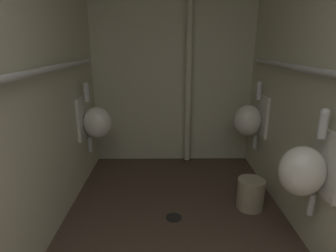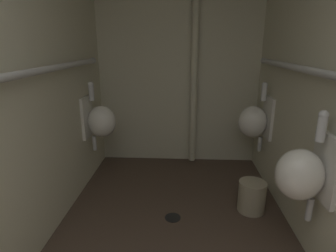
{
  "view_description": "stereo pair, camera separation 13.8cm",
  "coord_description": "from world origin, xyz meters",
  "px_view_note": "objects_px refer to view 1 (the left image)",
  "views": [
    {
      "loc": [
        -0.09,
        0.12,
        1.48
      ],
      "look_at": [
        -0.07,
        2.36,
        0.8
      ],
      "focal_mm": 29.42,
      "sensor_mm": 36.0,
      "label": 1
    },
    {
      "loc": [
        0.05,
        0.12,
        1.48
      ],
      "look_at": [
        -0.07,
        2.36,
        0.8
      ],
      "focal_mm": 29.42,
      "sensor_mm": 36.0,
      "label": 2
    }
  ],
  "objects_px": {
    "urinal_left_mid": "(95,122)",
    "urinal_right_far": "(250,119)",
    "urinal_right_mid": "(305,169)",
    "waste_bin": "(250,194)",
    "standpipe_back_wall": "(189,61)",
    "floor_drain": "(174,217)"
  },
  "relations": [
    {
      "from": "urinal_left_mid",
      "to": "urinal_right_far",
      "type": "height_order",
      "value": "same"
    },
    {
      "from": "urinal_right_mid",
      "to": "waste_bin",
      "type": "height_order",
      "value": "urinal_right_mid"
    },
    {
      "from": "standpipe_back_wall",
      "to": "urinal_left_mid",
      "type": "bearing_deg",
      "value": -153.51
    },
    {
      "from": "floor_drain",
      "to": "waste_bin",
      "type": "distance_m",
      "value": 0.74
    },
    {
      "from": "urinal_left_mid",
      "to": "floor_drain",
      "type": "relative_size",
      "value": 5.39
    },
    {
      "from": "urinal_right_far",
      "to": "standpipe_back_wall",
      "type": "height_order",
      "value": "standpipe_back_wall"
    },
    {
      "from": "standpipe_back_wall",
      "to": "waste_bin",
      "type": "distance_m",
      "value": 1.64
    },
    {
      "from": "standpipe_back_wall",
      "to": "waste_bin",
      "type": "bearing_deg",
      "value": -64.36
    },
    {
      "from": "urinal_right_mid",
      "to": "urinal_right_far",
      "type": "xyz_separation_m",
      "value": [
        0.0,
        1.24,
        0.0
      ]
    },
    {
      "from": "urinal_left_mid",
      "to": "floor_drain",
      "type": "distance_m",
      "value": 1.28
    },
    {
      "from": "urinal_right_mid",
      "to": "standpipe_back_wall",
      "type": "bearing_deg",
      "value": 111.03
    },
    {
      "from": "floor_drain",
      "to": "urinal_left_mid",
      "type": "bearing_deg",
      "value": 138.88
    },
    {
      "from": "standpipe_back_wall",
      "to": "floor_drain",
      "type": "relative_size",
      "value": 17.9
    },
    {
      "from": "urinal_right_mid",
      "to": "urinal_right_far",
      "type": "distance_m",
      "value": 1.24
    },
    {
      "from": "floor_drain",
      "to": "waste_bin",
      "type": "relative_size",
      "value": 0.49
    },
    {
      "from": "standpipe_back_wall",
      "to": "waste_bin",
      "type": "relative_size",
      "value": 8.81
    },
    {
      "from": "urinal_right_mid",
      "to": "standpipe_back_wall",
      "type": "relative_size",
      "value": 0.3
    },
    {
      "from": "urinal_left_mid",
      "to": "urinal_right_far",
      "type": "distance_m",
      "value": 1.66
    },
    {
      "from": "urinal_right_mid",
      "to": "floor_drain",
      "type": "height_order",
      "value": "urinal_right_mid"
    },
    {
      "from": "urinal_right_far",
      "to": "floor_drain",
      "type": "xyz_separation_m",
      "value": [
        -0.85,
        -0.78,
        -0.68
      ]
    },
    {
      "from": "urinal_left_mid",
      "to": "urinal_right_far",
      "type": "relative_size",
      "value": 1.0
    },
    {
      "from": "standpipe_back_wall",
      "to": "waste_bin",
      "type": "xyz_separation_m",
      "value": [
        0.51,
        -1.06,
        -1.14
      ]
    }
  ]
}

